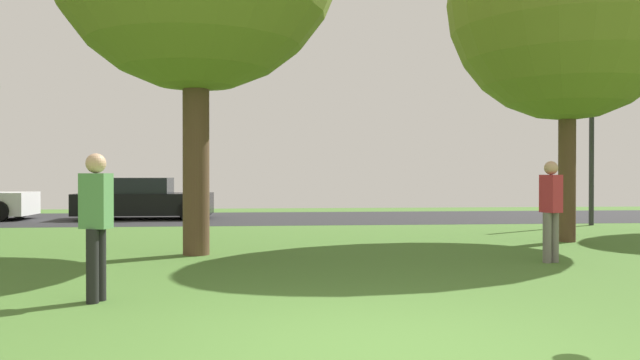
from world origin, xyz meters
name	(u,v)px	position (x,y,z in m)	size (l,w,h in m)	color
ground_plane	(377,348)	(0.00, 0.00, 0.00)	(44.00, 44.00, 0.00)	#47702D
road_strip	(291,218)	(0.00, 16.00, 0.00)	(44.00, 6.40, 0.01)	#28282B
maple_tree_near	(568,2)	(5.63, 8.01, 5.20)	(5.16, 5.16, 7.79)	brown
person_catcher	(96,220)	(-2.87, 2.22, 0.95)	(0.37, 0.30, 1.71)	black
person_walking	(551,207)	(3.81, 4.88, 0.93)	(0.31, 0.37, 1.69)	slate
parked_car_black	(144,200)	(-4.81, 15.98, 0.62)	(4.30, 2.11, 1.35)	black
street_lamp_post	(592,147)	(8.44, 12.20, 2.25)	(0.14, 0.14, 4.50)	#2D2D33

